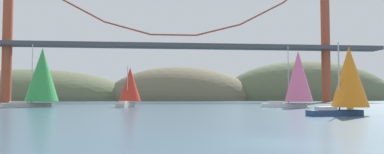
% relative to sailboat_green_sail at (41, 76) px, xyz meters
% --- Properties ---
extents(ground_plane, '(360.00, 360.00, 0.00)m').
position_rel_sailboat_green_sail_xyz_m(ground_plane, '(26.61, -53.27, -5.78)').
color(ground_plane, '#426075').
extents(headland_left, '(83.84, 44.00, 24.95)m').
position_rel_sailboat_green_sail_xyz_m(headland_left, '(-28.39, 81.73, -5.78)').
color(headland_left, '#5B6647').
rests_on(headland_left, ground_plane).
extents(headland_right, '(76.20, 44.00, 34.27)m').
position_rel_sailboat_green_sail_xyz_m(headland_right, '(86.61, 81.73, -5.78)').
color(headland_right, '#5B6647').
rests_on(headland_right, ground_plane).
extents(headland_center, '(63.25, 44.00, 27.97)m').
position_rel_sailboat_green_sail_xyz_m(headland_center, '(31.61, 81.73, -5.78)').
color(headland_center, '#6B664C').
rests_on(headland_center, ground_plane).
extents(suspension_bridge, '(134.40, 6.00, 43.05)m').
position_rel_sailboat_green_sail_xyz_m(suspension_bridge, '(26.61, 41.73, 13.42)').
color(suspension_bridge, '#A34228').
rests_on(suspension_bridge, ground_plane).
extents(sailboat_green_sail, '(10.42, 8.57, 11.51)m').
position_rel_sailboat_green_sail_xyz_m(sailboat_green_sail, '(0.00, 0.00, 0.00)').
color(sailboat_green_sail, '#B7B2A8').
rests_on(sailboat_green_sail, ground_plane).
extents(sailboat_scarlet_sail, '(5.00, 7.36, 7.49)m').
position_rel_sailboat_green_sail_xyz_m(sailboat_scarlet_sail, '(16.35, -2.11, -1.90)').
color(sailboat_scarlet_sail, '#B7B2A8').
rests_on(sailboat_scarlet_sail, ground_plane).
extents(sailboat_pink_spinnaker, '(9.45, 6.50, 10.86)m').
position_rel_sailboat_green_sail_xyz_m(sailboat_pink_spinnaker, '(45.86, -8.37, -0.57)').
color(sailboat_pink_spinnaker, white).
rests_on(sailboat_pink_spinnaker, ground_plane).
extents(sailboat_orange_sail, '(7.26, 4.49, 7.83)m').
position_rel_sailboat_green_sail_xyz_m(sailboat_orange_sail, '(41.55, -32.78, -1.86)').
color(sailboat_orange_sail, navy).
rests_on(sailboat_orange_sail, ground_plane).
extents(channel_buoy, '(1.10, 1.10, 2.64)m').
position_rel_sailboat_green_sail_xyz_m(channel_buoy, '(51.59, -15.20, -5.41)').
color(channel_buoy, gold).
rests_on(channel_buoy, ground_plane).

